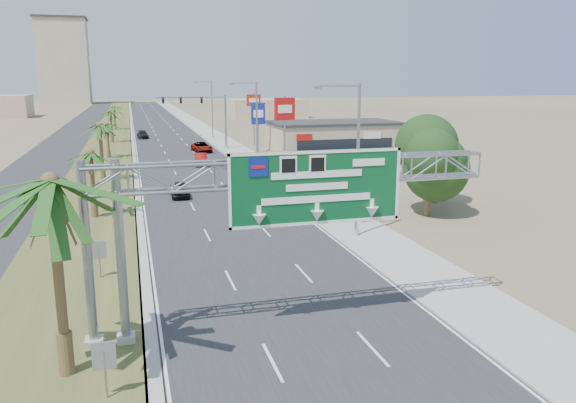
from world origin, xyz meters
The scene contains 29 objects.
road centered at (0.00, 110.00, 0.01)m, with size 12.00×300.00×0.02m, color #28282B.
sidewalk_right centered at (8.50, 110.00, 0.05)m, with size 4.00×300.00×0.10m, color #9E9B93.
median_grass centered at (-10.00, 110.00, 0.06)m, with size 7.00×300.00×0.12m, color #464F22.
opposing_road centered at (-17.00, 110.00, 0.01)m, with size 8.00×300.00×0.02m, color #28282B.
sign_gantry centered at (-1.06, 9.93, 6.06)m, with size 16.75×1.24×7.50m.
palm_near centered at (-9.20, 8.00, 6.93)m, with size 5.70×5.70×8.35m.
palm_row_b centered at (-9.50, 32.00, 4.90)m, with size 3.99×3.99×5.95m.
palm_row_c centered at (-9.50, 48.00, 5.66)m, with size 3.99×3.99×6.75m.
palm_row_d centered at (-9.50, 66.00, 4.42)m, with size 3.99×3.99×5.45m.
palm_row_e centered at (-9.50, 85.00, 5.09)m, with size 3.99×3.99×6.15m.
palm_row_f centered at (-9.50, 110.00, 4.71)m, with size 3.99×3.99×5.75m.
streetlight_near centered at (7.30, 22.00, 4.69)m, with size 3.27×0.44×10.00m.
streetlight_mid centered at (7.30, 52.00, 4.69)m, with size 3.27×0.44×10.00m.
streetlight_far centered at (7.30, 88.00, 4.69)m, with size 3.27×0.44×10.00m.
signal_mast centered at (5.17, 71.97, 4.85)m, with size 10.28×0.71×8.00m.
store_building centered at (22.00, 66.00, 2.00)m, with size 18.00×10.00×4.00m, color tan.
oak_near centered at (15.00, 26.00, 4.53)m, with size 4.50×4.50×6.80m.
oak_far centered at (18.00, 30.00, 3.82)m, with size 3.50×3.50×5.60m.
median_signback_a centered at (-7.80, 6.00, 1.45)m, with size 0.75×0.08×2.08m.
median_signback_b centered at (-8.50, 18.00, 1.45)m, with size 0.75×0.08×2.08m.
tower_distant centered at (-32.00, 250.00, 17.50)m, with size 20.00×16.00×35.00m, color tan.
building_distant_right centered at (30.00, 140.00, 2.50)m, with size 20.00×12.00×5.00m, color tan.
car_left_lane centered at (-2.67, 38.21, 0.67)m, with size 1.58×3.94×1.34m, color black.
car_mid_lane centered at (1.50, 56.67, 0.71)m, with size 1.50×4.30×1.42m, color maroon.
car_right_lane centered at (3.20, 69.39, 0.69)m, with size 2.30×4.99×1.39m, color gray.
car_far centered at (-4.51, 91.40, 0.65)m, with size 1.82×4.48×1.30m, color black.
pole_sign_red_near centered at (9.52, 47.27, 6.68)m, with size 2.41×0.82×8.55m.
pole_sign_blue centered at (10.98, 66.78, 5.25)m, with size 2.01×0.44×7.21m.
pole_sign_red_far centered at (12.28, 75.64, 6.43)m, with size 2.22×0.48×8.16m.
Camera 1 is at (-6.58, -11.44, 10.25)m, focal length 35.00 mm.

